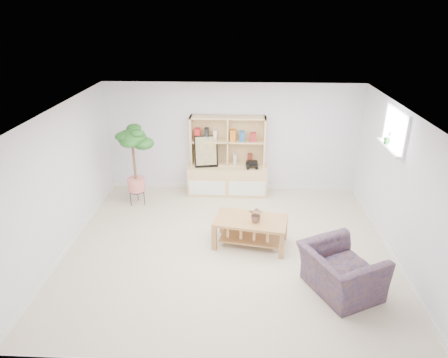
{
  "coord_description": "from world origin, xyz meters",
  "views": [
    {
      "loc": [
        0.21,
        -5.82,
        3.87
      ],
      "look_at": [
        -0.09,
        0.63,
        1.04
      ],
      "focal_mm": 32.0,
      "sensor_mm": 36.0,
      "label": 1
    }
  ],
  "objects_px": {
    "floor_tree": "(135,167)",
    "storage_unit": "(228,157)",
    "coffee_table": "(250,232)",
    "armchair": "(341,268)"
  },
  "relations": [
    {
      "from": "storage_unit",
      "to": "floor_tree",
      "type": "relative_size",
      "value": 1.02
    },
    {
      "from": "storage_unit",
      "to": "floor_tree",
      "type": "xyz_separation_m",
      "value": [
        -1.87,
        -0.62,
        -0.01
      ]
    },
    {
      "from": "storage_unit",
      "to": "floor_tree",
      "type": "height_order",
      "value": "storage_unit"
    },
    {
      "from": "floor_tree",
      "to": "storage_unit",
      "type": "bearing_deg",
      "value": 18.36
    },
    {
      "from": "floor_tree",
      "to": "armchair",
      "type": "relative_size",
      "value": 1.6
    },
    {
      "from": "storage_unit",
      "to": "floor_tree",
      "type": "bearing_deg",
      "value": -161.64
    },
    {
      "from": "coffee_table",
      "to": "armchair",
      "type": "relative_size",
      "value": 1.16
    },
    {
      "from": "storage_unit",
      "to": "armchair",
      "type": "relative_size",
      "value": 1.63
    },
    {
      "from": "armchair",
      "to": "floor_tree",
      "type": "bearing_deg",
      "value": 27.45
    },
    {
      "from": "storage_unit",
      "to": "coffee_table",
      "type": "bearing_deg",
      "value": -77.05
    }
  ]
}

